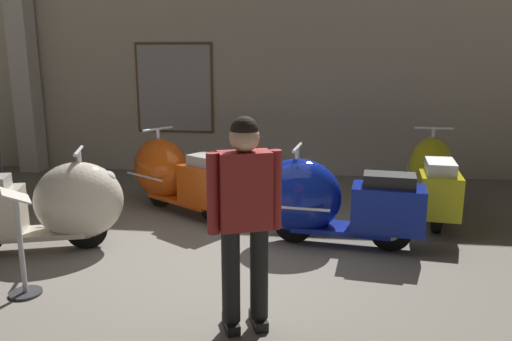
{
  "coord_description": "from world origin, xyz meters",
  "views": [
    {
      "loc": [
        0.87,
        -4.81,
        2.08
      ],
      "look_at": [
        0.16,
        1.13,
        0.7
      ],
      "focal_mm": 35.19,
      "sensor_mm": 36.0,
      "label": 1
    }
  ],
  "objects_px": {
    "scooter_0": "(51,205)",
    "visitor_0": "(245,210)",
    "scooter_1": "(175,175)",
    "scooter_2": "(325,201)",
    "scooter_3": "(433,176)",
    "info_stanchion": "(21,252)"
  },
  "relations": [
    {
      "from": "scooter_0",
      "to": "visitor_0",
      "type": "height_order",
      "value": "visitor_0"
    },
    {
      "from": "scooter_1",
      "to": "visitor_0",
      "type": "xyz_separation_m",
      "value": [
        1.36,
        -2.9,
        0.45
      ]
    },
    {
      "from": "scooter_1",
      "to": "scooter_3",
      "type": "relative_size",
      "value": 0.95
    },
    {
      "from": "scooter_1",
      "to": "scooter_2",
      "type": "relative_size",
      "value": 0.97
    },
    {
      "from": "visitor_0",
      "to": "info_stanchion",
      "type": "relative_size",
      "value": 1.71
    },
    {
      "from": "info_stanchion",
      "to": "scooter_1",
      "type": "bearing_deg",
      "value": 75.63
    },
    {
      "from": "scooter_3",
      "to": "visitor_0",
      "type": "distance_m",
      "value": 3.81
    },
    {
      "from": "visitor_0",
      "to": "info_stanchion",
      "type": "distance_m",
      "value": 2.12
    },
    {
      "from": "scooter_2",
      "to": "info_stanchion",
      "type": "distance_m",
      "value": 3.08
    },
    {
      "from": "scooter_3",
      "to": "info_stanchion",
      "type": "relative_size",
      "value": 1.96
    },
    {
      "from": "scooter_0",
      "to": "visitor_0",
      "type": "xyz_separation_m",
      "value": [
        2.3,
        -1.35,
        0.46
      ]
    },
    {
      "from": "scooter_2",
      "to": "scooter_0",
      "type": "bearing_deg",
      "value": 17.38
    },
    {
      "from": "scooter_1",
      "to": "scooter_3",
      "type": "bearing_deg",
      "value": -141.78
    },
    {
      "from": "scooter_1",
      "to": "scooter_3",
      "type": "xyz_separation_m",
      "value": [
        3.43,
        0.27,
        0.01
      ]
    },
    {
      "from": "info_stanchion",
      "to": "scooter_0",
      "type": "bearing_deg",
      "value": 105.14
    },
    {
      "from": "scooter_2",
      "to": "info_stanchion",
      "type": "relative_size",
      "value": 1.92
    },
    {
      "from": "visitor_0",
      "to": "scooter_1",
      "type": "bearing_deg",
      "value": 4.39
    },
    {
      "from": "scooter_1",
      "to": "scooter_2",
      "type": "xyz_separation_m",
      "value": [
        2.0,
        -1.02,
        -0.0
      ]
    },
    {
      "from": "scooter_1",
      "to": "visitor_0",
      "type": "bearing_deg",
      "value": 148.89
    },
    {
      "from": "scooter_1",
      "to": "scooter_2",
      "type": "distance_m",
      "value": 2.24
    },
    {
      "from": "visitor_0",
      "to": "info_stanchion",
      "type": "xyz_separation_m",
      "value": [
        -2.02,
        0.33,
        -0.56
      ]
    },
    {
      "from": "scooter_0",
      "to": "scooter_1",
      "type": "bearing_deg",
      "value": 41.13
    }
  ]
}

